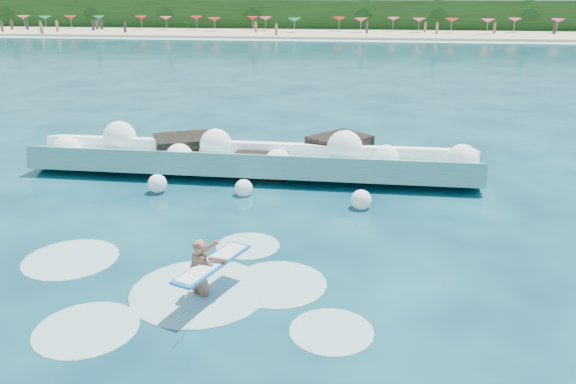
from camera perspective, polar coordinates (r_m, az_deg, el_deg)
name	(u,v)px	position (r m, az deg, el deg)	size (l,w,h in m)	color
ground	(217,262)	(14.03, -7.27, -7.07)	(200.00, 200.00, 0.00)	#062137
beach	(346,34)	(90.33, 5.96, 15.70)	(140.00, 20.00, 0.40)	tan
wet_band	(343,41)	(79.38, 5.62, 15.06)	(140.00, 5.00, 0.08)	silver
treeline	(349,16)	(100.19, 6.25, 17.39)	(140.00, 4.00, 5.00)	black
breaking_wave	(252,161)	(20.41, -3.69, 3.13)	(15.95, 2.58, 1.37)	teal
rock_cluster	(257,156)	(21.17, -3.21, 3.68)	(8.50, 3.32, 1.43)	black
surfer_with_board	(203,273)	(12.26, -8.66, -8.12)	(1.26, 2.84, 1.63)	#995947
wave_spray	(253,152)	(20.16, -3.62, 4.04)	(15.23, 4.23, 1.80)	white
surf_foam	(186,286)	(13.05, -10.34, -9.41)	(8.68, 6.13, 0.16)	silver
beach_umbrellas	(347,19)	(92.45, 6.03, 17.06)	(112.77, 6.87, 0.50)	#D94072
beachgoers	(294,28)	(89.04, 0.60, 16.32)	(107.63, 12.53, 1.93)	#3F332D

